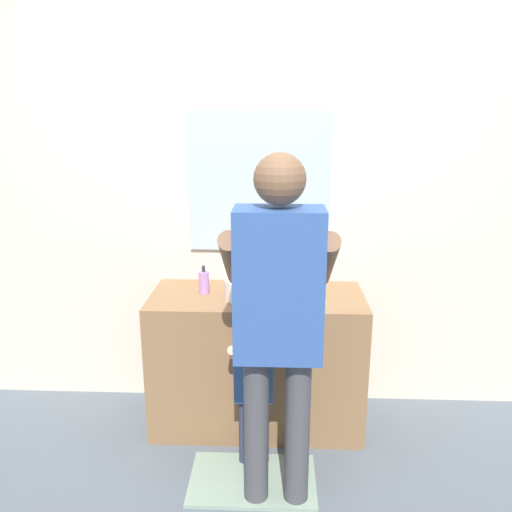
{
  "coord_description": "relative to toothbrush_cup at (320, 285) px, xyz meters",
  "views": [
    {
      "loc": [
        0.11,
        -2.44,
        1.81
      ],
      "look_at": [
        0.0,
        0.15,
        1.09
      ],
      "focal_mm": 35.7,
      "sensor_mm": 36.0,
      "label": 1
    }
  ],
  "objects": [
    {
      "name": "ground_plane",
      "position": [
        -0.36,
        -0.35,
        -0.86
      ],
      "size": [
        14.0,
        14.0,
        0.0
      ],
      "primitive_type": "plane",
      "color": "slate"
    },
    {
      "name": "back_wall",
      "position": [
        -0.36,
        0.27,
        0.49
      ],
      "size": [
        4.4,
        0.1,
        2.7
      ],
      "color": "beige",
      "rests_on": "ground"
    },
    {
      "name": "vanity_cabinet",
      "position": [
        -0.36,
        -0.05,
        -0.46
      ],
      "size": [
        1.22,
        0.54,
        0.81
      ],
      "primitive_type": "cube",
      "color": "olive",
      "rests_on": "ground"
    },
    {
      "name": "sink_basin",
      "position": [
        -0.36,
        -0.07,
        0.01
      ],
      "size": [
        0.37,
        0.37,
        0.11
      ],
      "color": "white",
      "rests_on": "vanity_cabinet"
    },
    {
      "name": "faucet",
      "position": [
        -0.36,
        0.15,
        0.03
      ],
      "size": [
        0.18,
        0.14,
        0.18
      ],
      "color": "#B7BABF",
      "rests_on": "vanity_cabinet"
    },
    {
      "name": "toothbrush_cup",
      "position": [
        0.0,
        0.0,
        0.0
      ],
      "size": [
        0.07,
        0.07,
        0.21
      ],
      "color": "silver",
      "rests_on": "vanity_cabinet"
    },
    {
      "name": "soap_bottle",
      "position": [
        -0.67,
        -0.03,
        0.02
      ],
      "size": [
        0.06,
        0.06,
        0.16
      ],
      "color": "#B27FC6",
      "rests_on": "vanity_cabinet"
    },
    {
      "name": "bath_mat",
      "position": [
        -0.36,
        -0.6,
        -0.85
      ],
      "size": [
        0.64,
        0.4,
        0.02
      ],
      "primitive_type": "cube",
      "color": "gray",
      "rests_on": "ground"
    },
    {
      "name": "child_toddler",
      "position": [
        -0.36,
        -0.45,
        -0.35
      ],
      "size": [
        0.27,
        0.27,
        0.86
      ],
      "color": "#2D334C",
      "rests_on": "ground"
    },
    {
      "name": "adult_parent",
      "position": [
        -0.24,
        -0.7,
        0.14
      ],
      "size": [
        0.52,
        0.55,
        1.66
      ],
      "color": "#47474C",
      "rests_on": "ground"
    }
  ]
}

